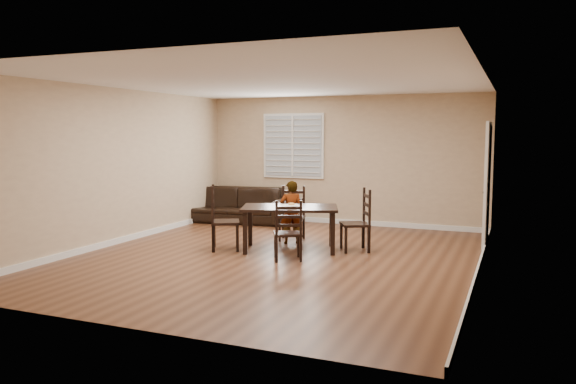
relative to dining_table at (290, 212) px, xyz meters
The scene contains 11 objects.
ground 0.85m from the dining_table, 90.12° to the right, with size 7.00×7.00×0.00m, color brown.
room 1.23m from the dining_table, 84.93° to the right, with size 6.04×7.04×2.72m.
dining_table is the anchor object (origin of this frame).
chair_near 1.01m from the dining_table, 108.82° to the left, with size 0.51×0.49×0.97m.
chair_far 0.85m from the dining_table, 69.30° to the right, with size 0.55×0.54×0.93m.
chair_left 1.20m from the dining_table, 159.35° to the right, with size 0.63×0.64×1.07m.
chair_right 1.20m from the dining_table, 20.56° to the left, with size 0.60×0.61×1.03m.
child 0.57m from the dining_table, 109.71° to the left, with size 0.40×0.26×1.10m, color gray.
napkin 0.20m from the dining_table, 109.71° to the left, with size 0.30×0.30×0.00m, color white.
donut 0.21m from the dining_table, 103.37° to the left, with size 0.11×0.11×0.04m.
sofa 3.26m from the dining_table, 133.90° to the left, with size 2.54×0.99×0.74m, color black.
Camera 1 is at (3.44, -7.88, 1.92)m, focal length 35.00 mm.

